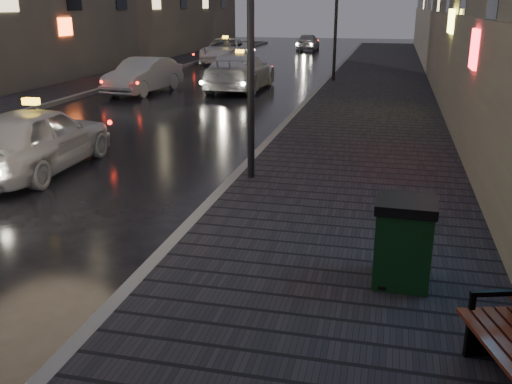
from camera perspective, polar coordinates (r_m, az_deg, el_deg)
sidewalk at (r=25.98m, az=12.08°, el=10.32°), size 4.60×58.00×0.15m
curb at (r=26.15m, az=6.73°, el=10.64°), size 0.20×58.00×0.15m
sidewalk_far at (r=29.13m, az=-13.99°, el=11.00°), size 2.40×58.00×0.15m
curb_far at (r=28.57m, az=-11.62°, el=11.03°), size 0.20×58.00×0.15m
lamp_near at (r=11.07m, az=-0.54°, el=18.33°), size 0.36×0.36×5.28m
lamp_far at (r=26.88m, az=8.06°, el=18.09°), size 0.36×0.36×5.28m
trash_bin at (r=7.25m, az=14.52°, el=-4.76°), size 0.74×0.74×1.10m
taxi_near at (r=13.16m, az=-21.19°, el=5.00°), size 1.87×4.35×1.46m
car_left_mid at (r=24.32m, az=-11.19°, el=11.35°), size 1.97×4.41×1.41m
taxi_mid at (r=24.70m, az=-1.62°, el=11.94°), size 2.18×5.33×1.54m
taxi_far at (r=36.81m, az=-3.06°, el=13.96°), size 2.95×5.60×1.50m
car_far at (r=46.77m, az=5.21°, el=14.71°), size 1.66×3.94×1.33m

